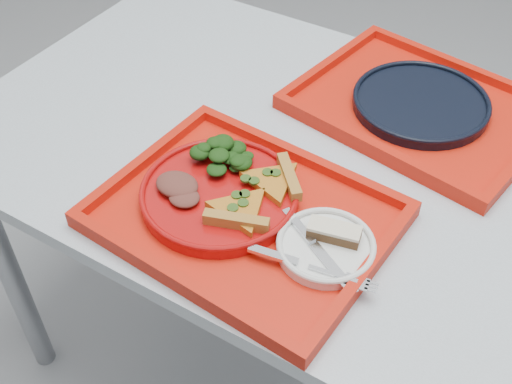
% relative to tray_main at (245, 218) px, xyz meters
% --- Properties ---
extents(table, '(1.60, 0.80, 0.75)m').
position_rel_tray_main_xyz_m(table, '(0.15, 0.21, -0.08)').
color(table, '#A0AAB3').
rests_on(table, ground).
extents(tray_main, '(0.47, 0.38, 0.01)m').
position_rel_tray_main_xyz_m(tray_main, '(0.00, 0.00, 0.00)').
color(tray_main, red).
rests_on(tray_main, table).
extents(tray_far, '(0.50, 0.42, 0.01)m').
position_rel_tray_main_xyz_m(tray_far, '(0.14, 0.42, 0.00)').
color(tray_far, red).
rests_on(tray_far, table).
extents(dinner_plate, '(0.26, 0.26, 0.02)m').
position_rel_tray_main_xyz_m(dinner_plate, '(-0.05, 0.01, 0.02)').
color(dinner_plate, '#AE0C0B').
rests_on(dinner_plate, tray_main).
extents(side_plate, '(0.15, 0.15, 0.01)m').
position_rel_tray_main_xyz_m(side_plate, '(0.14, 0.00, 0.01)').
color(side_plate, white).
rests_on(side_plate, tray_main).
extents(navy_plate, '(0.26, 0.26, 0.02)m').
position_rel_tray_main_xyz_m(navy_plate, '(0.14, 0.42, 0.01)').
color(navy_plate, black).
rests_on(navy_plate, tray_far).
extents(pizza_slice_a, '(0.13, 0.14, 0.02)m').
position_rel_tray_main_xyz_m(pizza_slice_a, '(-0.00, -0.01, 0.03)').
color(pizza_slice_a, gold).
rests_on(pizza_slice_a, dinner_plate).
extents(pizza_slice_b, '(0.15, 0.15, 0.02)m').
position_rel_tray_main_xyz_m(pizza_slice_b, '(0.01, 0.07, 0.03)').
color(pizza_slice_b, gold).
rests_on(pizza_slice_b, dinner_plate).
extents(salad_heap, '(0.09, 0.08, 0.04)m').
position_rel_tray_main_xyz_m(salad_heap, '(-0.09, 0.08, 0.05)').
color(salad_heap, black).
rests_on(salad_heap, dinner_plate).
extents(meat_portion, '(0.07, 0.06, 0.02)m').
position_rel_tray_main_xyz_m(meat_portion, '(-0.12, -0.02, 0.04)').
color(meat_portion, brown).
rests_on(meat_portion, dinner_plate).
extents(dessert_bar, '(0.09, 0.05, 0.02)m').
position_rel_tray_main_xyz_m(dessert_bar, '(0.15, 0.02, 0.03)').
color(dessert_bar, '#493118').
rests_on(dessert_bar, side_plate).
extents(knife, '(0.17, 0.10, 0.01)m').
position_rel_tray_main_xyz_m(knife, '(0.14, -0.02, 0.02)').
color(knife, silver).
rests_on(knife, side_plate).
extents(fork, '(0.19, 0.05, 0.01)m').
position_rel_tray_main_xyz_m(fork, '(0.14, -0.05, 0.02)').
color(fork, silver).
rests_on(fork, side_plate).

